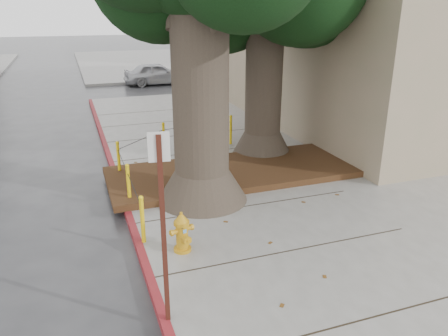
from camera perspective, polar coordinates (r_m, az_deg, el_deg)
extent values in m
plane|color=#28282B|center=(7.96, 5.13, -12.29)|extent=(140.00, 140.00, 0.00)
cube|color=slate|center=(13.04, 25.01, -0.49)|extent=(16.00, 26.00, 0.15)
cube|color=slate|center=(37.37, -5.85, 13.73)|extent=(16.00, 20.00, 0.15)
cube|color=maroon|center=(9.57, -12.30, -6.23)|extent=(0.14, 26.00, 0.16)
cube|color=black|center=(11.40, 1.19, -0.50)|extent=(6.40, 2.60, 0.16)
cube|color=silver|center=(37.21, 11.67, 20.25)|extent=(10.00, 10.00, 9.00)
cone|color=#4C3F33|center=(9.88, -2.86, -2.19)|extent=(2.04, 2.04, 0.70)
cylinder|color=#4C3F33|center=(9.30, -3.07, 9.45)|extent=(1.20, 1.20, 4.22)
cone|color=#4C3F33|center=(12.96, 4.97, 3.28)|extent=(1.77, 1.77, 0.70)
cylinder|color=#4C3F33|center=(12.55, 5.22, 11.25)|extent=(1.04, 1.04, 3.84)
cylinder|color=yellow|center=(8.20, -10.60, -6.73)|extent=(0.08, 0.08, 0.90)
sphere|color=yellow|center=(8.00, -10.81, -3.85)|extent=(0.09, 0.09, 0.09)
cylinder|color=yellow|center=(9.82, -12.35, -2.17)|extent=(0.08, 0.08, 0.90)
sphere|color=yellow|center=(9.67, -12.55, 0.30)|extent=(0.09, 0.09, 0.09)
cylinder|color=yellow|center=(11.51, -13.59, 1.07)|extent=(0.08, 0.08, 0.90)
sphere|color=yellow|center=(11.37, -13.78, 3.22)|extent=(0.09, 0.09, 0.09)
cylinder|color=yellow|center=(13.13, -7.86, 3.84)|extent=(0.08, 0.08, 0.90)
sphere|color=yellow|center=(13.01, -7.96, 5.74)|extent=(0.09, 0.09, 0.09)
cylinder|color=yellow|center=(13.90, 0.88, 4.96)|extent=(0.08, 0.08, 0.90)
sphere|color=yellow|center=(13.79, 0.89, 6.76)|extent=(0.09, 0.09, 0.09)
cylinder|color=black|center=(8.90, -11.68, -2.66)|extent=(0.02, 1.80, 0.02)
cylinder|color=black|center=(10.57, -13.13, 0.95)|extent=(0.02, 1.80, 0.02)
cylinder|color=black|center=(12.22, -10.62, 3.76)|extent=(1.51, 1.51, 0.02)
cylinder|color=black|center=(13.40, -3.39, 5.54)|extent=(2.20, 0.22, 0.02)
cylinder|color=orange|center=(8.03, -5.44, -10.48)|extent=(0.39, 0.39, 0.06)
cylinder|color=orange|center=(7.90, -5.51, -8.81)|extent=(0.27, 0.27, 0.49)
cylinder|color=orange|center=(7.77, -5.57, -7.16)|extent=(0.35, 0.35, 0.07)
cone|color=orange|center=(7.73, -5.59, -6.54)|extent=(0.33, 0.33, 0.14)
cylinder|color=orange|center=(7.69, -5.62, -5.94)|extent=(0.07, 0.07, 0.05)
cylinder|color=orange|center=(7.79, -6.37, -8.29)|extent=(0.16, 0.12, 0.09)
cylinder|color=orange|center=(7.89, -4.71, -7.81)|extent=(0.16, 0.12, 0.09)
cylinder|color=orange|center=(7.80, -5.08, -9.17)|extent=(0.16, 0.17, 0.13)
cube|color=#5999D8|center=(7.74, -5.14, -8.25)|extent=(0.07, 0.02, 0.07)
cube|color=#471911|center=(5.79, -7.90, -8.54)|extent=(0.07, 0.07, 2.70)
cube|color=silver|center=(5.33, -8.51, 2.73)|extent=(0.27, 0.05, 0.38)
imported|color=#B3B4B9|center=(26.20, -8.76, 12.08)|extent=(3.76, 1.52, 1.28)
imported|color=maroon|center=(29.72, 11.49, 12.95)|extent=(4.27, 1.85, 1.37)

